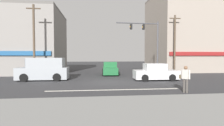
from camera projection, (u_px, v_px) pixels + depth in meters
name	position (u px, v px, depth m)	size (l,w,h in m)	color
ground_plane	(109.00, 82.00, 15.22)	(120.00, 120.00, 0.00)	#333335
lane_marking_stripe	(114.00, 90.00, 11.74)	(9.00, 0.24, 0.01)	silver
sidewalk_curb	(129.00, 112.00, 6.77)	(40.00, 5.00, 0.16)	gray
building_left_block	(18.00, 42.00, 24.08)	(11.76, 9.97, 8.48)	gray
building_right_corner	(188.00, 33.00, 28.16)	(11.18, 10.18, 12.11)	gray
utility_pole_near_left	(34.00, 40.00, 17.71)	(1.40, 0.22, 7.49)	brown
utility_pole_far_right	(175.00, 44.00, 22.02)	(1.40, 0.22, 7.43)	brown
traffic_light_mast	(150.00, 39.00, 19.75)	(4.89, 0.38, 6.20)	#47474C
sedan_parked_curbside	(155.00, 73.00, 16.56)	(4.14, 1.95, 1.58)	silver
sedan_crossing_center	(110.00, 69.00, 21.44)	(2.04, 4.18, 1.58)	#1E6033
van_approaching_near	(44.00, 70.00, 16.56)	(4.60, 2.05, 2.11)	#999EA3
pedestrian_foreground_with_bag	(185.00, 77.00, 10.78)	(0.50, 0.65, 1.67)	#4C4742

